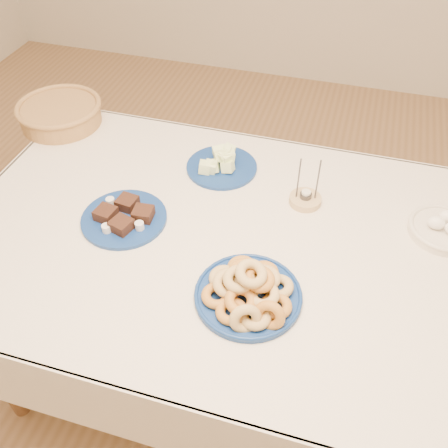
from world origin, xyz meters
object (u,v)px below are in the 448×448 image
Objects in this scene: wicker_basket at (60,113)px; candle_holder at (305,199)px; melon_plate at (222,163)px; brownie_plate at (124,217)px; donut_platter at (249,292)px; dining_table at (228,260)px; egg_bowl at (443,228)px.

candle_holder reaches higher than wicker_basket.
melon_plate reaches higher than brownie_plate.
dining_table is at bearing 118.78° from donut_platter.
melon_plate is 0.88× the size of brownie_plate.
brownie_plate is at bearing -122.77° from melon_plate.
melon_plate is 1.44× the size of egg_bowl.
wicker_basket is 1.69× the size of egg_bowl.
brownie_plate is 1.62× the size of egg_bowl.
egg_bowl is at bearing -3.12° from candle_holder.
dining_table is 0.92m from wicker_basket.
donut_platter is 1.78× the size of egg_bowl.
egg_bowl is (0.62, 0.20, 0.13)m from dining_table.
donut_platter reaches higher than melon_plate.
dining_table is 0.36m from melon_plate.
donut_platter reaches higher than dining_table.
brownie_plate reaches higher than dining_table.
egg_bowl is at bearing 17.61° from dining_table.
dining_table is 0.32m from candle_holder.
candle_holder is at bearing 79.84° from donut_platter.
melon_plate is at bearing 110.28° from dining_table.
dining_table is 0.67m from egg_bowl.
candle_holder is 0.84× the size of egg_bowl.
melon_plate is 0.70m from wicker_basket.
candle_holder reaches higher than donut_platter.
donut_platter is 0.65m from egg_bowl.
donut_platter is 0.44m from candle_holder.
donut_platter is (0.12, -0.21, 0.14)m from dining_table.
melon_plate is at bearing 57.23° from brownie_plate.
melon_plate is 1.71× the size of candle_holder.
melon_plate is (-0.23, 0.53, -0.00)m from donut_platter.
melon_plate is at bearing 170.93° from egg_bowl.
candle_holder is at bearing -16.85° from melon_plate.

